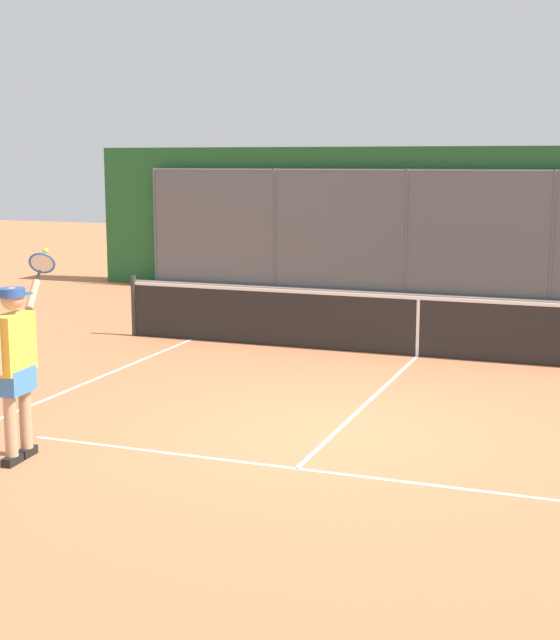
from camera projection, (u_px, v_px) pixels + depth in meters
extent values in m
plane|color=#B76B42|center=(335.00, 433.00, 10.57)|extent=(60.00, 60.00, 0.00)
cube|color=white|center=(296.00, 469.00, 9.34)|extent=(6.20, 0.05, 0.01)
cube|color=white|center=(2.00, 417.00, 11.19)|extent=(0.05, 10.54, 0.01)
cube|color=white|center=(370.00, 400.00, 12.02)|extent=(0.05, 5.79, 0.01)
cylinder|color=#565B60|center=(552.00, 239.00, 19.43)|extent=(0.07, 0.07, 2.88)
cylinder|color=#565B60|center=(406.00, 235.00, 20.50)|extent=(0.07, 0.07, 2.88)
cylinder|color=#565B60|center=(274.00, 231.00, 21.58)|extent=(0.07, 0.07, 2.88)
cylinder|color=#565B60|center=(155.00, 227.00, 22.65)|extent=(0.07, 0.07, 2.88)
cylinder|color=#565B60|center=(480.00, 171.00, 19.72)|extent=(15.64, 0.05, 0.05)
cube|color=#565B60|center=(477.00, 237.00, 19.97)|extent=(15.64, 0.02, 2.88)
cube|color=#235B2D|center=(482.00, 223.00, 20.52)|extent=(18.64, 0.90, 3.37)
cube|color=#ADADA8|center=(474.00, 300.00, 20.03)|extent=(16.64, 0.18, 0.15)
cylinder|color=#2D2D2D|center=(134.00, 306.00, 16.35)|extent=(0.09, 0.09, 1.07)
cube|color=black|center=(418.00, 328.00, 14.62)|extent=(10.11, 0.02, 0.91)
cube|color=white|center=(419.00, 298.00, 14.54)|extent=(10.11, 0.04, 0.05)
cube|color=white|center=(418.00, 328.00, 14.62)|extent=(0.05, 0.04, 0.91)
cube|color=black|center=(12.00, 460.00, 9.47)|extent=(0.13, 0.27, 0.09)
cylinder|color=tan|center=(10.00, 416.00, 9.39)|extent=(0.13, 0.13, 0.84)
cube|color=black|center=(27.00, 452.00, 9.74)|extent=(0.13, 0.27, 0.09)
cylinder|color=tan|center=(25.00, 409.00, 9.66)|extent=(0.13, 0.13, 0.84)
cube|color=#3D7AC6|center=(16.00, 380.00, 9.47)|extent=(0.26, 0.46, 0.26)
cube|color=gold|center=(14.00, 343.00, 9.40)|extent=(0.25, 0.54, 0.61)
cylinder|color=tan|center=(33.00, 295.00, 9.80)|extent=(0.22, 0.41, 0.31)
sphere|color=tan|center=(12.00, 299.00, 9.32)|extent=(0.23, 0.23, 0.23)
cylinder|color=#284C93|center=(12.00, 292.00, 9.31)|extent=(0.29, 0.29, 0.09)
cube|color=#284C93|center=(19.00, 294.00, 9.44)|extent=(0.21, 0.23, 0.02)
cylinder|color=black|center=(38.00, 276.00, 10.02)|extent=(0.09, 0.17, 0.13)
torus|color=#28569E|center=(42.00, 263.00, 10.19)|extent=(0.34, 0.28, 0.26)
cylinder|color=silver|center=(42.00, 263.00, 10.19)|extent=(0.28, 0.22, 0.21)
sphere|color=#C1D138|center=(45.00, 251.00, 10.34)|extent=(0.07, 0.07, 0.07)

